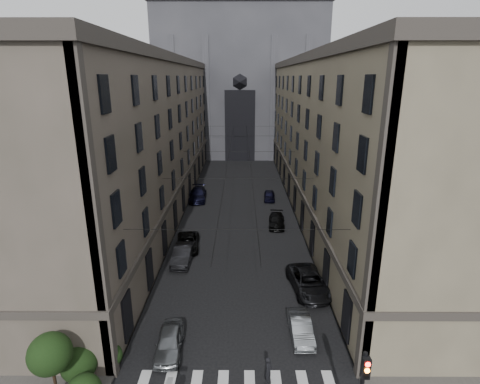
{
  "coord_description": "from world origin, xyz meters",
  "views": [
    {
      "loc": [
        0.26,
        -11.26,
        16.49
      ],
      "look_at": [
        0.18,
        12.96,
        9.0
      ],
      "focal_mm": 28.0,
      "sensor_mm": 36.0,
      "label": 1
    }
  ],
  "objects_px": {
    "car_left_midfar": "(187,243)",
    "car_right_midfar": "(277,221)",
    "car_left_midnear": "(183,254)",
    "pedestrian": "(268,370)",
    "car_right_midnear": "(309,282)",
    "car_right_far": "(269,196)",
    "car_left_far": "(198,194)",
    "car_left_near": "(169,342)",
    "gothic_tower": "(240,70)",
    "car_right_near": "(301,328)"
  },
  "relations": [
    {
      "from": "car_left_midfar",
      "to": "car_right_midfar",
      "type": "distance_m",
      "value": 11.21
    },
    {
      "from": "car_left_midnear",
      "to": "pedestrian",
      "type": "xyz_separation_m",
      "value": [
        6.91,
        -14.28,
        0.06
      ]
    },
    {
      "from": "car_right_midnear",
      "to": "car_left_midnear",
      "type": "bearing_deg",
      "value": 148.99
    },
    {
      "from": "car_left_midfar",
      "to": "car_right_far",
      "type": "xyz_separation_m",
      "value": [
        9.29,
        15.53,
        -0.03
      ]
    },
    {
      "from": "pedestrian",
      "to": "car_right_midnear",
      "type": "bearing_deg",
      "value": -1.23
    },
    {
      "from": "car_right_midnear",
      "to": "car_right_midfar",
      "type": "height_order",
      "value": "car_right_midnear"
    },
    {
      "from": "car_left_far",
      "to": "pedestrian",
      "type": "xyz_separation_m",
      "value": [
        7.57,
        -32.59,
        0.03
      ]
    },
    {
      "from": "car_left_midfar",
      "to": "car_left_far",
      "type": "height_order",
      "value": "car_left_far"
    },
    {
      "from": "car_left_near",
      "to": "car_right_far",
      "type": "distance_m",
      "value": 31.25
    },
    {
      "from": "car_right_far",
      "to": "car_left_near",
      "type": "bearing_deg",
      "value": -102.44
    },
    {
      "from": "gothic_tower",
      "to": "car_left_far",
      "type": "xyz_separation_m",
      "value": [
        -5.78,
        -36.63,
        -17.0
      ]
    },
    {
      "from": "car_left_near",
      "to": "car_left_midfar",
      "type": "xyz_separation_m",
      "value": [
        -0.89,
        14.57,
        -0.02
      ]
    },
    {
      "from": "car_left_far",
      "to": "car_right_midnear",
      "type": "relative_size",
      "value": 0.98
    },
    {
      "from": "car_left_midfar",
      "to": "car_right_near",
      "type": "xyz_separation_m",
      "value": [
        9.29,
        -13.14,
        -0.03
      ]
    },
    {
      "from": "car_right_midnear",
      "to": "car_right_far",
      "type": "xyz_separation_m",
      "value": [
        -1.46,
        23.15,
        -0.15
      ]
    },
    {
      "from": "car_left_near",
      "to": "car_left_far",
      "type": "distance_m",
      "value": 30.14
    },
    {
      "from": "gothic_tower",
      "to": "car_left_near",
      "type": "xyz_separation_m",
      "value": [
        -4.2,
        -66.73,
        -17.11
      ]
    },
    {
      "from": "gothic_tower",
      "to": "car_right_far",
      "type": "relative_size",
      "value": 15.58
    },
    {
      "from": "car_left_near",
      "to": "car_left_midfar",
      "type": "height_order",
      "value": "car_left_near"
    },
    {
      "from": "car_right_midfar",
      "to": "pedestrian",
      "type": "relative_size",
      "value": 2.66
    },
    {
      "from": "car_left_near",
      "to": "pedestrian",
      "type": "relative_size",
      "value": 2.45
    },
    {
      "from": "car_left_near",
      "to": "car_right_midnear",
      "type": "distance_m",
      "value": 12.06
    },
    {
      "from": "car_right_far",
      "to": "pedestrian",
      "type": "height_order",
      "value": "pedestrian"
    },
    {
      "from": "car_right_midnear",
      "to": "pedestrian",
      "type": "distance_m",
      "value": 10.2
    },
    {
      "from": "car_left_midfar",
      "to": "car_right_midfar",
      "type": "height_order",
      "value": "car_left_midfar"
    },
    {
      "from": "pedestrian",
      "to": "gothic_tower",
      "type": "bearing_deg",
      "value": 22.52
    },
    {
      "from": "car_right_far",
      "to": "pedestrian",
      "type": "distance_m",
      "value": 32.68
    },
    {
      "from": "gothic_tower",
      "to": "car_right_near",
      "type": "bearing_deg",
      "value": -86.32
    },
    {
      "from": "car_right_midnear",
      "to": "car_right_midfar",
      "type": "bearing_deg",
      "value": 88.65
    },
    {
      "from": "car_left_near",
      "to": "pedestrian",
      "type": "xyz_separation_m",
      "value": [
        5.99,
        -2.49,
        0.14
      ]
    },
    {
      "from": "car_left_midfar",
      "to": "car_right_midnear",
      "type": "relative_size",
      "value": 0.86
    },
    {
      "from": "car_left_midnear",
      "to": "car_right_midnear",
      "type": "relative_size",
      "value": 0.83
    },
    {
      "from": "car_right_near",
      "to": "car_right_far",
      "type": "height_order",
      "value": "car_right_near"
    },
    {
      "from": "car_left_midnear",
      "to": "pedestrian",
      "type": "relative_size",
      "value": 2.82
    },
    {
      "from": "car_left_midnear",
      "to": "car_left_far",
      "type": "xyz_separation_m",
      "value": [
        -0.66,
        18.31,
        0.03
      ]
    },
    {
      "from": "gothic_tower",
      "to": "car_left_midfar",
      "type": "xyz_separation_m",
      "value": [
        -5.09,
        -52.16,
        -17.13
      ]
    },
    {
      "from": "car_right_midfar",
      "to": "car_right_far",
      "type": "height_order",
      "value": "car_right_midfar"
    },
    {
      "from": "car_right_near",
      "to": "car_right_midnear",
      "type": "distance_m",
      "value": 5.71
    },
    {
      "from": "car_left_far",
      "to": "car_right_far",
      "type": "bearing_deg",
      "value": -2.53
    },
    {
      "from": "car_left_near",
      "to": "car_right_midnear",
      "type": "xyz_separation_m",
      "value": [
        9.86,
        6.94,
        0.09
      ]
    },
    {
      "from": "car_left_near",
      "to": "gothic_tower",
      "type": "bearing_deg",
      "value": 83.77
    },
    {
      "from": "car_left_near",
      "to": "car_left_midnear",
      "type": "relative_size",
      "value": 0.87
    },
    {
      "from": "car_left_near",
      "to": "pedestrian",
      "type": "height_order",
      "value": "pedestrian"
    },
    {
      "from": "gothic_tower",
      "to": "car_right_far",
      "type": "xyz_separation_m",
      "value": [
        4.2,
        -36.64,
        -17.16
      ]
    },
    {
      "from": "car_right_midnear",
      "to": "car_left_midfar",
      "type": "bearing_deg",
      "value": 137.84
    },
    {
      "from": "car_left_far",
      "to": "pedestrian",
      "type": "height_order",
      "value": "pedestrian"
    },
    {
      "from": "car_right_midfar",
      "to": "car_right_far",
      "type": "distance_m",
      "value": 9.49
    },
    {
      "from": "car_right_midnear",
      "to": "pedestrian",
      "type": "height_order",
      "value": "pedestrian"
    },
    {
      "from": "car_left_midfar",
      "to": "pedestrian",
      "type": "relative_size",
      "value": 2.92
    },
    {
      "from": "car_right_midnear",
      "to": "gothic_tower",
      "type": "bearing_deg",
      "value": 88.61
    }
  ]
}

